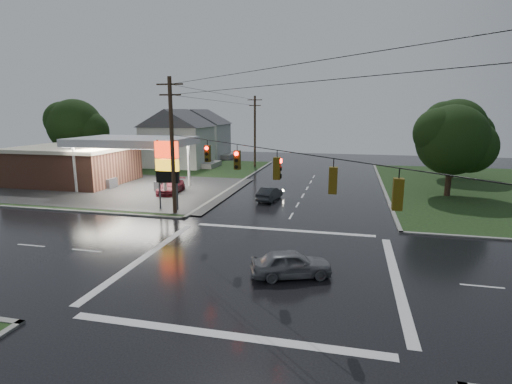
% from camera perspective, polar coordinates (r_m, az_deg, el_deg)
% --- Properties ---
extents(ground, '(120.00, 120.00, 0.00)m').
position_cam_1_polar(ground, '(22.28, 0.86, -10.58)').
color(ground, black).
rests_on(ground, ground).
extents(grass_nw, '(36.00, 36.00, 0.08)m').
position_cam_1_polar(grass_nw, '(55.91, -19.87, 2.29)').
color(grass_nw, black).
rests_on(grass_nw, ground).
extents(gas_station, '(26.20, 18.00, 5.60)m').
position_cam_1_polar(gas_station, '(50.29, -23.64, 3.93)').
color(gas_station, '#2D2D2D').
rests_on(gas_station, ground).
extents(pylon_sign, '(2.00, 0.35, 6.00)m').
position_cam_1_polar(pylon_sign, '(34.38, -12.58, 3.97)').
color(pylon_sign, '#59595E').
rests_on(pylon_sign, ground).
extents(utility_pole_nw, '(2.20, 0.32, 11.00)m').
position_cam_1_polar(utility_pole_nw, '(32.87, -11.89, 6.66)').
color(utility_pole_nw, '#382619').
rests_on(utility_pole_nw, ground).
extents(utility_pole_n, '(2.20, 0.32, 10.50)m').
position_cam_1_polar(utility_pole_n, '(59.87, -0.16, 8.78)').
color(utility_pole_n, '#382619').
rests_on(utility_pole_n, ground).
extents(traffic_signals, '(26.87, 26.87, 1.47)m').
position_cam_1_polar(traffic_signals, '(20.70, 0.95, 6.24)').
color(traffic_signals, black).
rests_on(traffic_signals, ground).
extents(house_near, '(11.05, 8.48, 8.60)m').
position_cam_1_polar(house_near, '(61.75, -11.09, 7.66)').
color(house_near, silver).
rests_on(house_near, ground).
extents(house_far, '(11.05, 8.48, 8.60)m').
position_cam_1_polar(house_far, '(73.19, -7.92, 8.35)').
color(house_far, silver).
rests_on(house_far, ground).
extents(tree_nw_behind, '(8.93, 7.60, 10.00)m').
position_cam_1_polar(tree_nw_behind, '(63.12, -24.31, 8.56)').
color(tree_nw_behind, black).
rests_on(tree_nw_behind, ground).
extents(tree_ne_near, '(7.99, 6.80, 8.98)m').
position_cam_1_polar(tree_ne_near, '(43.35, 26.41, 6.63)').
color(tree_ne_near, black).
rests_on(tree_ne_near, ground).
extents(tree_ne_far, '(8.46, 7.20, 9.80)m').
position_cam_1_polar(tree_ne_far, '(55.67, 26.79, 8.07)').
color(tree_ne_far, black).
rests_on(tree_ne_far, ground).
extents(car_north, '(1.95, 4.06, 1.28)m').
position_cam_1_polar(car_north, '(37.91, 1.97, -0.24)').
color(car_north, '#1F2427').
rests_on(car_north, ground).
extents(car_crossing, '(4.47, 3.03, 1.41)m').
position_cam_1_polar(car_crossing, '(20.83, 5.05, -10.15)').
color(car_crossing, slate).
rests_on(car_crossing, ground).
extents(car_pump, '(2.39, 4.90, 1.37)m').
position_cam_1_polar(car_pump, '(41.86, -12.04, 0.70)').
color(car_pump, maroon).
rests_on(car_pump, ground).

